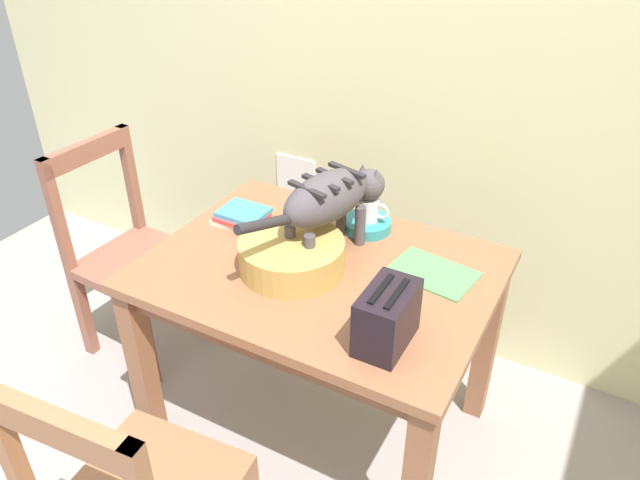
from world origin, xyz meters
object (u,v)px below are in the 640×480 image
(wooden_chair_near, at_px, (132,255))
(wicker_basket, at_px, (292,255))
(dining_table, at_px, (320,291))
(cat, at_px, (331,198))
(magazine, at_px, (433,273))
(toaster, at_px, (387,317))
(saucer_bowl, at_px, (367,224))
(book_stack, at_px, (241,216))
(coffee_mug, at_px, (369,209))

(wooden_chair_near, bearing_deg, wicker_basket, 85.55)
(dining_table, height_order, cat, cat)
(magazine, relative_size, toaster, 1.30)
(toaster, bearing_deg, saucer_bowl, 119.75)
(book_stack, bearing_deg, magazine, 1.92)
(wicker_basket, relative_size, toaster, 1.68)
(cat, relative_size, toaster, 3.08)
(coffee_mug, xyz_separation_m, wooden_chair_near, (-0.97, -0.22, -0.37))
(saucer_bowl, bearing_deg, coffee_mug, 0.00)
(saucer_bowl, xyz_separation_m, wicker_basket, (-0.11, -0.34, 0.03))
(cat, xyz_separation_m, toaster, (0.34, -0.33, -0.11))
(dining_table, height_order, saucer_bowl, saucer_bowl)
(saucer_bowl, bearing_deg, magazine, -26.40)
(magazine, bearing_deg, toaster, -82.15)
(dining_table, xyz_separation_m, wooden_chair_near, (-0.93, 0.06, -0.19))
(dining_table, distance_m, coffee_mug, 0.34)
(book_stack, relative_size, wooden_chair_near, 0.20)
(wicker_basket, bearing_deg, cat, 69.06)
(magazine, bearing_deg, cat, -165.89)
(magazine, relative_size, wicker_basket, 0.78)
(wicker_basket, bearing_deg, magazine, 24.90)
(wicker_basket, xyz_separation_m, toaster, (0.40, -0.18, 0.03))
(saucer_bowl, xyz_separation_m, book_stack, (-0.42, -0.17, 0.00))
(coffee_mug, xyz_separation_m, book_stack, (-0.42, -0.17, -0.06))
(coffee_mug, bearing_deg, saucer_bowl, 180.00)
(cat, height_order, toaster, cat)
(dining_table, relative_size, magazine, 4.22)
(wooden_chair_near, bearing_deg, coffee_mug, 106.03)
(cat, bearing_deg, wicker_basket, -95.97)
(coffee_mug, xyz_separation_m, wicker_basket, (-0.11, -0.34, -0.03))
(dining_table, height_order, wooden_chair_near, wooden_chair_near)
(cat, relative_size, wicker_basket, 1.83)
(saucer_bowl, distance_m, toaster, 0.60)
(coffee_mug, height_order, toaster, toaster)
(dining_table, xyz_separation_m, wicker_basket, (-0.07, -0.05, 0.15))
(cat, height_order, coffee_mug, cat)
(coffee_mug, height_order, book_stack, coffee_mug)
(dining_table, bearing_deg, saucer_bowl, 83.02)
(magazine, xyz_separation_m, book_stack, (-0.72, -0.02, 0.02))
(book_stack, distance_m, wooden_chair_near, 0.64)
(toaster, bearing_deg, wooden_chair_near, 166.81)
(book_stack, height_order, wooden_chair_near, wooden_chair_near)
(toaster, bearing_deg, book_stack, 154.24)
(wicker_basket, distance_m, wooden_chair_near, 0.93)
(wooden_chair_near, bearing_deg, magazine, 96.52)
(cat, height_order, saucer_bowl, cat)
(wooden_chair_near, bearing_deg, toaster, 80.09)
(saucer_bowl, height_order, book_stack, book_stack)
(book_stack, bearing_deg, toaster, -25.76)
(dining_table, distance_m, wicker_basket, 0.18)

